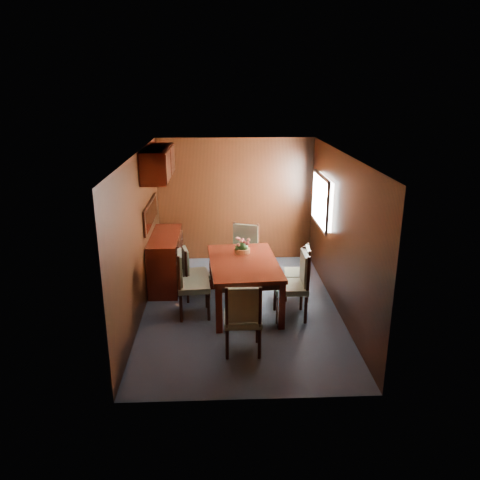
{
  "coord_description": "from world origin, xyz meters",
  "views": [
    {
      "loc": [
        -0.3,
        -6.63,
        3.32
      ],
      "look_at": [
        0.0,
        0.23,
        1.05
      ],
      "focal_mm": 35.0,
      "sensor_mm": 36.0,
      "label": 1
    }
  ],
  "objects_px": {
    "chair_right_near": "(296,281)",
    "chair_head": "(243,315)",
    "dining_table": "(244,268)",
    "chair_left_near": "(188,280)",
    "sideboard": "(166,260)",
    "flower_centerpiece": "(242,245)"
  },
  "relations": [
    {
      "from": "sideboard",
      "to": "flower_centerpiece",
      "type": "relative_size",
      "value": 5.33
    },
    {
      "from": "dining_table",
      "to": "sideboard",
      "type": "bearing_deg",
      "value": 139.59
    },
    {
      "from": "chair_left_near",
      "to": "chair_head",
      "type": "distance_m",
      "value": 1.35
    },
    {
      "from": "chair_right_near",
      "to": "flower_centerpiece",
      "type": "height_order",
      "value": "chair_right_near"
    },
    {
      "from": "chair_left_near",
      "to": "chair_right_near",
      "type": "distance_m",
      "value": 1.6
    },
    {
      "from": "chair_right_near",
      "to": "chair_head",
      "type": "xyz_separation_m",
      "value": [
        -0.84,
        -1.0,
        -0.03
      ]
    },
    {
      "from": "flower_centerpiece",
      "to": "sideboard",
      "type": "bearing_deg",
      "value": 156.11
    },
    {
      "from": "dining_table",
      "to": "chair_right_near",
      "type": "distance_m",
      "value": 0.84
    },
    {
      "from": "chair_left_near",
      "to": "flower_centerpiece",
      "type": "height_order",
      "value": "chair_left_near"
    },
    {
      "from": "chair_right_near",
      "to": "chair_head",
      "type": "bearing_deg",
      "value": 141.18
    },
    {
      "from": "chair_left_near",
      "to": "chair_right_near",
      "type": "height_order",
      "value": "chair_right_near"
    },
    {
      "from": "dining_table",
      "to": "flower_centerpiece",
      "type": "bearing_deg",
      "value": 86.3
    },
    {
      "from": "dining_table",
      "to": "chair_left_near",
      "type": "relative_size",
      "value": 1.66
    },
    {
      "from": "flower_centerpiece",
      "to": "chair_head",
      "type": "bearing_deg",
      "value": -92.48
    },
    {
      "from": "sideboard",
      "to": "dining_table",
      "type": "xyz_separation_m",
      "value": [
        1.3,
        -0.95,
        0.21
      ]
    },
    {
      "from": "chair_left_near",
      "to": "chair_head",
      "type": "height_order",
      "value": "chair_left_near"
    },
    {
      "from": "flower_centerpiece",
      "to": "dining_table",
      "type": "bearing_deg",
      "value": -89.39
    },
    {
      "from": "dining_table",
      "to": "flower_centerpiece",
      "type": "relative_size",
      "value": 6.52
    },
    {
      "from": "dining_table",
      "to": "chair_head",
      "type": "distance_m",
      "value": 1.37
    },
    {
      "from": "chair_left_near",
      "to": "chair_right_near",
      "type": "xyz_separation_m",
      "value": [
        1.6,
        -0.12,
        0.01
      ]
    },
    {
      "from": "dining_table",
      "to": "chair_right_near",
      "type": "xyz_separation_m",
      "value": [
        0.76,
        -0.36,
        -0.08
      ]
    },
    {
      "from": "dining_table",
      "to": "chair_left_near",
      "type": "bearing_deg",
      "value": -168.33
    }
  ]
}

